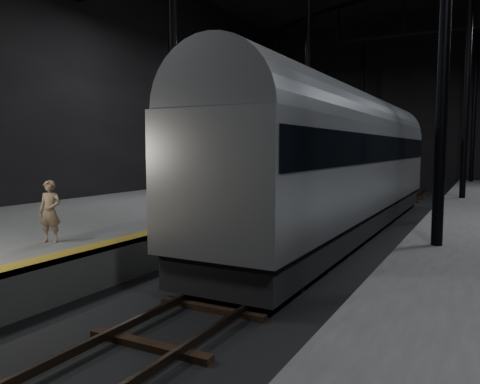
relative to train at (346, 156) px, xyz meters
The scene contains 6 objects.
ground 3.55m from the train, 89.99° to the right, with size 44.00×44.00×0.00m, color black.
platform_left 8.13m from the train, 165.86° to the right, with size 9.00×43.80×1.00m, color #4D4D4A.
tactile_strip 4.26m from the train, 149.83° to the right, with size 0.50×43.80×0.01m, color olive.
track 3.49m from the train, 89.99° to the right, with size 2.40×43.00×0.24m.
train is the anchor object (origin of this frame).
woman 11.02m from the train, 114.50° to the right, with size 0.55×0.36×1.52m, color #9E7F60.
Camera 1 is at (4.80, -15.84, 3.29)m, focal length 35.00 mm.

